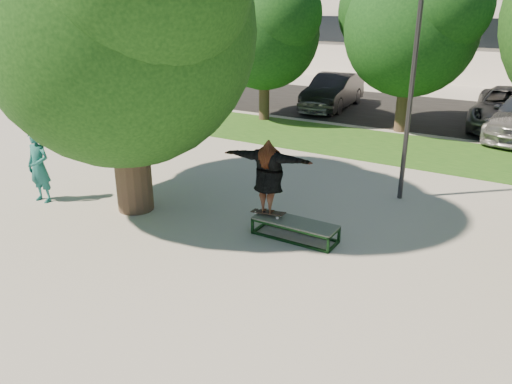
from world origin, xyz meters
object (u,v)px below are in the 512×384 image
Objects in this scene: grind_box at (295,230)px; car_silver_a at (327,96)px; tree_left at (119,14)px; lamppost at (413,71)px; car_dark at (333,91)px; car_grey at (509,109)px; bystander at (39,167)px.

grind_box is 0.48× the size of car_silver_a.
tree_left reaches higher than lamppost.
grind_box is 14.03m from car_dark.
car_grey reaches higher than grind_box.
tree_left is at bearing -91.23° from car_dark.
grind_box is (4.06, 0.47, -4.23)m from tree_left.
car_silver_a is (1.52, 13.90, -0.25)m from bystander.
car_grey is at bearing 81.55° from lamppost.
tree_left is 14.15m from car_dark.
tree_left is 5.89m from grind_box.
car_silver_a reaches higher than grind_box.
car_dark is 7.43m from car_grey.
car_dark is at bearing 92.97° from tree_left.
grind_box is 0.32× the size of car_grey.
tree_left is 1.88× the size of car_silver_a.
car_silver_a is (-6.03, 9.10, -2.51)m from lamppost.
tree_left is 6.70m from lamppost.
tree_left reaches higher than car_grey.
car_grey is (8.97, 14.39, -0.12)m from bystander.
lamppost is at bearing 36.42° from tree_left.
grind_box is 1.01× the size of bystander.
car_silver_a is (-0.74, 13.01, -3.78)m from tree_left.
tree_left is at bearing -90.69° from car_silver_a.
tree_left is 4.28m from bystander.
car_dark is at bearing 109.89° from grind_box.
car_silver_a is at bearing 110.94° from grind_box.
tree_left is 15.51m from car_grey.
car_silver_a is at bearing 93.24° from tree_left.
grind_box is at bearing 6.63° from tree_left.
tree_left is 3.95× the size of grind_box.
car_grey is at bearing 78.47° from grind_box.
grind_box is at bearing -109.71° from lamppost.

